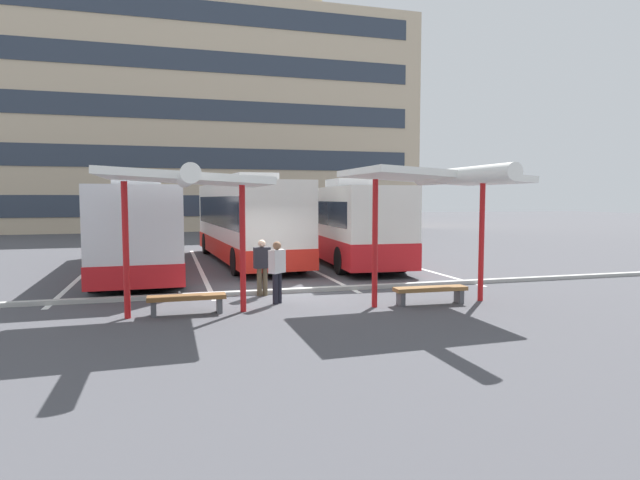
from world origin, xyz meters
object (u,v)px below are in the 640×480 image
object	(u,v)px
waiting_shelter_1	(436,180)
waiting_shelter_0	(185,182)
bench_0	(187,300)
bench_1	(430,291)
coach_bus_2	(339,224)
coach_bus_0	(140,228)
waiting_passenger_1	(277,268)
waiting_passenger_0	(262,264)
coach_bus_1	(247,222)

from	to	relation	value
waiting_shelter_1	waiting_shelter_0	bearing A→B (deg)	176.57
bench_0	bench_1	xyz separation A→B (m)	(6.03, -0.51, 0.00)
bench_0	waiting_shelter_1	bearing A→B (deg)	-6.78
bench_0	waiting_shelter_1	distance (m)	6.70
bench_0	bench_1	distance (m)	6.06
coach_bus_2	bench_0	size ratio (longest dim) A/B	6.84
bench_1	bench_0	bearing A→B (deg)	175.16
coach_bus_0	waiting_shelter_1	distance (m)	11.89
bench_1	waiting_passenger_1	size ratio (longest dim) A/B	1.20
coach_bus_0	waiting_passenger_1	world-z (taller)	coach_bus_0
bench_1	waiting_passenger_0	size ratio (longest dim) A/B	1.23
waiting_shelter_0	waiting_passenger_0	size ratio (longest dim) A/B	3.18
waiting_passenger_0	bench_1	bearing A→B (deg)	-31.06
waiting_shelter_1	waiting_passenger_1	world-z (taller)	waiting_shelter_1
coach_bus_1	waiting_passenger_0	size ratio (longest dim) A/B	7.17
waiting_shelter_1	waiting_passenger_1	distance (m)	4.59
bench_0	waiting_passenger_1	world-z (taller)	waiting_passenger_1
coach_bus_0	coach_bus_2	size ratio (longest dim) A/B	1.01
bench_0	bench_1	bearing A→B (deg)	-4.84
coach_bus_1	waiting_shelter_0	distance (m)	10.78
waiting_shelter_0	waiting_shelter_1	size ratio (longest dim) A/B	1.00
waiting_shelter_0	bench_1	world-z (taller)	waiting_shelter_0
coach_bus_0	coach_bus_1	world-z (taller)	coach_bus_1
bench_1	coach_bus_2	bearing A→B (deg)	85.31
coach_bus_1	waiting_shelter_0	bearing A→B (deg)	-105.41
waiting_shelter_1	bench_1	xyz separation A→B (m)	(0.00, 0.21, -2.83)
coach_bus_0	waiting_shelter_0	world-z (taller)	coach_bus_0
bench_0	waiting_passenger_1	bearing A→B (deg)	16.29
coach_bus_0	coach_bus_2	distance (m)	8.36
coach_bus_1	waiting_passenger_0	xyz separation A→B (m)	(-0.74, -8.09, -0.83)
coach_bus_2	bench_0	world-z (taller)	coach_bus_2
waiting_shelter_1	coach_bus_2	bearing A→B (deg)	85.40
waiting_shelter_0	waiting_passenger_1	bearing A→B (deg)	24.12
waiting_shelter_1	bench_1	bearing A→B (deg)	90.00
waiting_shelter_1	bench_0	bearing A→B (deg)	173.22
waiting_passenger_0	waiting_passenger_1	world-z (taller)	waiting_passenger_1
waiting_passenger_0	waiting_passenger_1	size ratio (longest dim) A/B	0.97
coach_bus_2	bench_1	distance (m)	10.21
coach_bus_1	bench_1	size ratio (longest dim) A/B	5.82
coach_bus_0	coach_bus_2	xyz separation A→B (m)	(8.28, 1.17, -0.00)
coach_bus_2	waiting_shelter_1	xyz separation A→B (m)	(-0.83, -10.30, 1.58)
coach_bus_1	waiting_passenger_1	distance (m)	9.34
coach_bus_2	waiting_shelter_0	world-z (taller)	coach_bus_2
coach_bus_0	bench_1	bearing A→B (deg)	-50.14
coach_bus_1	waiting_shelter_1	size ratio (longest dim) A/B	2.26
waiting_shelter_1	coach_bus_1	bearing A→B (deg)	106.66
coach_bus_0	coach_bus_2	bearing A→B (deg)	8.06
coach_bus_1	bench_0	distance (m)	10.44
waiting_shelter_0	coach_bus_1	bearing A→B (deg)	74.59
waiting_passenger_0	waiting_passenger_1	xyz separation A→B (m)	(0.18, -1.19, 0.03)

